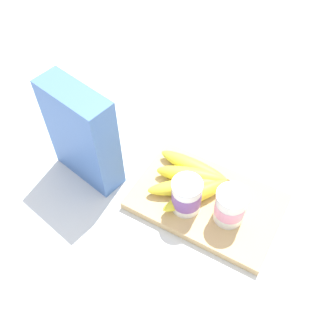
# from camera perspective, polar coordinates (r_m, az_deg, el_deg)

# --- Properties ---
(ground_plane) EXTENTS (2.40, 2.40, 0.00)m
(ground_plane) POSITION_cam_1_polar(r_m,az_deg,el_deg) (0.89, 5.67, -5.29)
(ground_plane) COLOR silver
(cutting_board) EXTENTS (0.33, 0.21, 0.02)m
(cutting_board) POSITION_cam_1_polar(r_m,az_deg,el_deg) (0.88, 5.72, -4.94)
(cutting_board) COLOR tan
(cutting_board) RESTS_ON ground_plane
(cereal_box) EXTENTS (0.18, 0.10, 0.25)m
(cereal_box) POSITION_cam_1_polar(r_m,az_deg,el_deg) (0.86, -12.48, 4.72)
(cereal_box) COLOR #4770B7
(cereal_box) RESTS_ON ground_plane
(yogurt_cup_front) EXTENTS (0.07, 0.07, 0.09)m
(yogurt_cup_front) POSITION_cam_1_polar(r_m,az_deg,el_deg) (0.82, 9.13, -5.59)
(yogurt_cup_front) COLOR white
(yogurt_cup_front) RESTS_ON cutting_board
(yogurt_cup_back) EXTENTS (0.07, 0.07, 0.09)m
(yogurt_cup_back) POSITION_cam_1_polar(r_m,az_deg,el_deg) (0.82, 2.74, -4.08)
(yogurt_cup_back) COLOR white
(yogurt_cup_back) RESTS_ON cutting_board
(banana_bunch) EXTENTS (0.19, 0.17, 0.04)m
(banana_bunch) POSITION_cam_1_polar(r_m,az_deg,el_deg) (0.87, 3.58, -1.85)
(banana_bunch) COLOR yellow
(banana_bunch) RESTS_ON cutting_board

